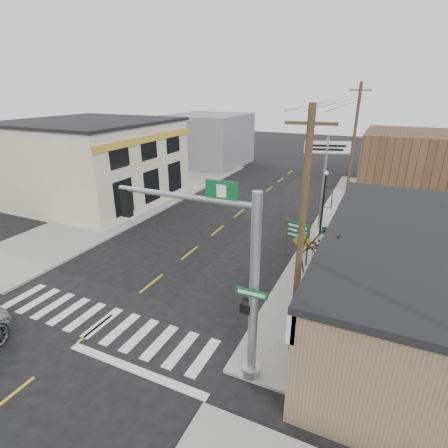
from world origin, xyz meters
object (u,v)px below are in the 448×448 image
at_px(dance_center_sign, 326,160).
at_px(utility_pole_near, 301,240).
at_px(guide_sign, 297,235).
at_px(bare_tree, 318,239).
at_px(lamp_post, 324,204).
at_px(utility_pole_far, 353,143).
at_px(fire_hydrant, 297,296).
at_px(traffic_signal_pole, 230,267).

distance_m(dance_center_sign, utility_pole_near, 13.46).
distance_m(guide_sign, bare_tree, 5.90).
bearing_deg(lamp_post, utility_pole_near, -68.39).
xyz_separation_m(guide_sign, utility_pole_near, (1.65, -7.12, 2.89)).
height_order(utility_pole_near, utility_pole_far, utility_pole_far).
distance_m(bare_tree, utility_pole_near, 2.13).
xyz_separation_m(fire_hydrant, dance_center_sign, (-0.86, 10.16, 4.49)).
bearing_deg(utility_pole_far, dance_center_sign, -90.22).
bearing_deg(utility_pole_far, lamp_post, -84.27).
height_order(traffic_signal_pole, utility_pole_near, utility_pole_near).
bearing_deg(dance_center_sign, guide_sign, -109.11).
relative_size(traffic_signal_pole, bare_tree, 1.39).
bearing_deg(fire_hydrant, traffic_signal_pole, -103.46).
bearing_deg(utility_pole_far, utility_pole_near, -81.20).
bearing_deg(bare_tree, traffic_signal_pole, -118.55).
bearing_deg(guide_sign, bare_tree, -54.30).
xyz_separation_m(guide_sign, lamp_post, (0.86, 2.93, 1.07)).
height_order(guide_sign, utility_pole_far, utility_pole_far).
bearing_deg(traffic_signal_pole, utility_pole_far, 85.69).
bearing_deg(fire_hydrant, lamp_post, 91.66).
height_order(traffic_signal_pole, lamp_post, traffic_signal_pole).
distance_m(guide_sign, utility_pole_near, 7.86).
distance_m(lamp_post, utility_pole_near, 10.25).
relative_size(fire_hydrant, lamp_post, 0.13).
bearing_deg(guide_sign, utility_pole_near, -61.74).
height_order(lamp_post, bare_tree, bare_tree).
height_order(fire_hydrant, dance_center_sign, dance_center_sign).
bearing_deg(utility_pole_near, utility_pole_far, 86.24).
height_order(fire_hydrant, utility_pole_far, utility_pole_far).
relative_size(lamp_post, utility_pole_near, 0.54).
relative_size(bare_tree, utility_pole_near, 0.55).
xyz_separation_m(fire_hydrant, lamp_post, (-0.20, 6.83, 2.47)).
bearing_deg(lamp_post, traffic_signal_pole, -77.72).
relative_size(traffic_signal_pole, lamp_post, 1.42).
bearing_deg(lamp_post, dance_center_sign, 118.34).
distance_m(fire_hydrant, dance_center_sign, 11.14).
bearing_deg(guide_sign, traffic_signal_pole, -75.71).
relative_size(utility_pole_near, utility_pole_far, 0.92).
bearing_deg(bare_tree, utility_pole_far, 92.20).
distance_m(traffic_signal_pole, fire_hydrant, 6.39).
bearing_deg(utility_pole_near, bare_tree, 77.23).
xyz_separation_m(fire_hydrant, utility_pole_near, (0.59, -3.22, 4.28)).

